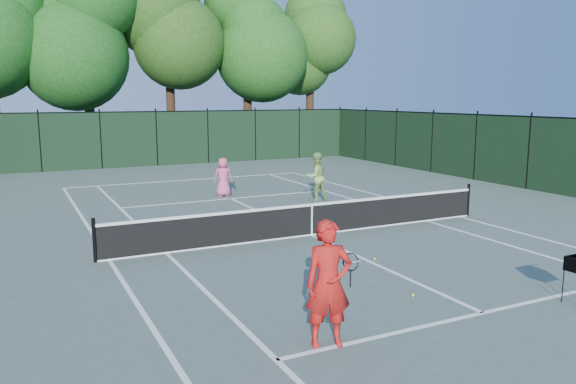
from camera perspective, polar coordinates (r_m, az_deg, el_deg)
name	(u,v)px	position (r m, az deg, el deg)	size (l,w,h in m)	color
ground	(312,235)	(15.80, 2.40, -4.42)	(90.00, 90.00, 0.00)	#4C5C53
sideline_doubles_left	(110,260)	(14.09, -17.68, -6.62)	(0.10, 23.77, 0.01)	white
sideline_doubles_right	(460,217)	(19.00, 17.06, -2.42)	(0.10, 23.77, 0.01)	white
sideline_singles_left	(167,253)	(14.34, -12.24, -6.09)	(0.10, 23.77, 0.01)	white
sideline_singles_right	(427,221)	(18.10, 13.90, -2.87)	(0.10, 23.77, 0.01)	white
baseline_far	(189,180)	(26.64, -10.02, 1.23)	(10.97, 0.10, 0.01)	white
service_line_near	(483,313)	(10.91, 19.19, -11.51)	(8.23, 0.10, 0.01)	white
service_line_far	(231,199)	(21.50, -5.85, -0.67)	(8.23, 0.10, 0.01)	white
center_service_line	(312,235)	(15.80, 2.40, -4.41)	(0.10, 12.80, 0.01)	white
tennis_net	(312,219)	(15.69, 2.42, -2.73)	(11.69, 0.09, 1.06)	black
fence_far	(157,139)	(32.36, -13.20, 5.26)	(24.00, 0.05, 3.00)	black
tree_2	(85,28)	(35.70, -19.93, 15.36)	(6.00, 6.00, 12.40)	black
tree_3	(168,12)	(37.30, -12.14, 17.42)	(7.00, 7.00, 14.45)	black
tree_4	(247,30)	(38.11, -4.22, 16.12)	(6.20, 6.20, 12.97)	black
tree_5	(310,41)	(40.66, 2.27, 15.12)	(5.80, 5.80, 12.23)	black
coach	(328,284)	(8.77, 4.13, -9.29)	(1.10, 0.67, 2.00)	red
player_pink	(223,177)	(21.98, -6.60, 1.53)	(0.85, 0.69, 1.51)	#DF4E80
player_green	(316,177)	(20.91, 2.85, 1.56)	(0.93, 0.75, 1.80)	#90BB5D
loose_ball_near_cart	(413,295)	(11.35, 12.57, -10.19)	(0.07, 0.07, 0.07)	#BFCC29
loose_ball_midcourt	(375,259)	(13.57, 8.78, -6.75)	(0.07, 0.07, 0.07)	gold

